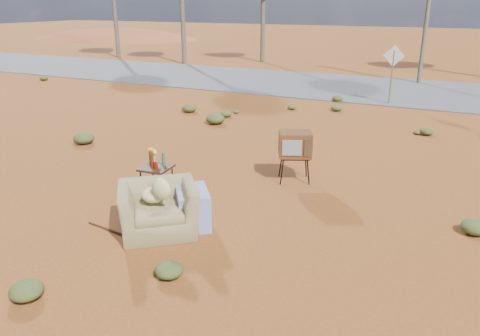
% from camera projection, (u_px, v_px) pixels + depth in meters
% --- Properties ---
extents(ground, '(140.00, 140.00, 0.00)m').
position_uv_depth(ground, '(189.00, 225.00, 8.19)').
color(ground, brown).
rests_on(ground, ground).
extents(highway, '(140.00, 7.00, 0.04)m').
position_uv_depth(highway, '(365.00, 88.00, 20.91)').
color(highway, '#565659').
rests_on(highway, ground).
extents(dirt_mound, '(26.00, 18.00, 2.00)m').
position_uv_depth(dirt_mound, '(115.00, 38.00, 49.28)').
color(dirt_mound, '#9C5725').
rests_on(dirt_mound, ground).
extents(armchair, '(1.61, 1.67, 1.11)m').
position_uv_depth(armchair, '(165.00, 202.00, 7.84)').
color(armchair, olive).
rests_on(armchair, ground).
extents(tv_unit, '(0.84, 0.77, 1.10)m').
position_uv_depth(tv_unit, '(295.00, 145.00, 9.93)').
color(tv_unit, black).
rests_on(tv_unit, ground).
extents(side_table, '(0.58, 0.58, 1.08)m').
position_uv_depth(side_table, '(155.00, 165.00, 8.78)').
color(side_table, '#352113').
rests_on(side_table, ground).
extents(rusty_bar, '(1.35, 0.20, 0.04)m').
position_uv_depth(rusty_bar, '(117.00, 232.00, 7.89)').
color(rusty_bar, '#502A15').
rests_on(rusty_bar, ground).
extents(road_sign, '(0.78, 0.06, 2.19)m').
position_uv_depth(road_sign, '(393.00, 64.00, 17.25)').
color(road_sign, brown).
rests_on(road_sign, ground).
extents(scrub_patch, '(17.49, 8.07, 0.33)m').
position_uv_depth(scrub_patch, '(250.00, 145.00, 12.22)').
color(scrub_patch, '#4B5425').
rests_on(scrub_patch, ground).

